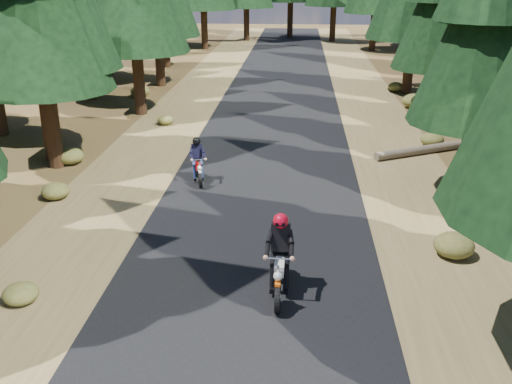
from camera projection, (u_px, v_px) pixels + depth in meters
The scene contains 8 objects.
ground at pixel (251, 258), 13.52m from camera, with size 120.00×120.00×0.00m, color #442C18.
road at pixel (264, 184), 18.16m from camera, with size 6.00×100.00×0.01m, color black.
shoulder_l at pixel (123, 180), 18.48m from camera, with size 3.20×100.00×0.01m, color brown.
shoulder_r at pixel (411, 188), 17.84m from camera, with size 3.20×100.00×0.01m, color brown.
log_near at pixel (442, 147), 21.35m from camera, with size 0.32×0.32×5.87m, color #4C4233.
understory_shrubs at pixel (300, 131), 22.93m from camera, with size 15.39×23.15×0.70m.
rider_lead at pixel (280, 269), 11.81m from camera, with size 0.63×2.00×1.77m.
rider_follow at pixel (198, 168), 18.13m from camera, with size 0.92×1.69×1.44m.
Camera 1 is at (1.01, -11.96, 6.43)m, focal length 40.00 mm.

